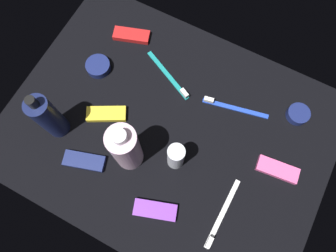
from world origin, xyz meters
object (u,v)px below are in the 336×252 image
object	(u,v)px
bodywash_bottle	(126,148)
snack_bar_yellow	(106,114)
toothbrush_blue	(231,107)
snack_bar_pink	(277,169)
lotion_bottle	(48,117)
cream_tin_right	(298,114)
toothbrush_white	(221,217)
cream_tin_left	(98,66)
snack_bar_purple	(155,210)
snack_bar_navy	(84,161)
snack_bar_red	(132,35)
deodorant_stick	(176,157)
toothbrush_teal	(170,77)

from	to	relation	value
bodywash_bottle	snack_bar_yellow	xyz separation A→B (cm)	(11.25, -6.98, -8.38)
toothbrush_blue	snack_bar_pink	distance (cm)	19.92
snack_bar_yellow	snack_bar_pink	xyz separation A→B (cm)	(-45.83, -7.31, 0.00)
lotion_bottle	toothbrush_blue	world-z (taller)	lotion_bottle
toothbrush_blue	cream_tin_right	xyz separation A→B (cm)	(-16.45, -6.13, 0.46)
toothbrush_white	cream_tin_left	distance (cm)	51.70
snack_bar_yellow	snack_bar_purple	bearing A→B (deg)	117.46
snack_bar_navy	snack_bar_red	bearing A→B (deg)	-95.84
toothbrush_blue	toothbrush_white	bearing A→B (deg)	108.99
snack_bar_purple	snack_bar_yellow	bearing A→B (deg)	-52.65
deodorant_stick	toothbrush_blue	xyz separation A→B (cm)	(-6.64, -20.02, -4.71)
deodorant_stick	snack_bar_pink	world-z (taller)	deodorant_stick
toothbrush_teal	cream_tin_right	xyz separation A→B (cm)	(-35.12, -6.01, 0.46)
snack_bar_red	snack_bar_purple	world-z (taller)	same
snack_bar_pink	snack_bar_red	bearing A→B (deg)	-24.34
toothbrush_white	snack_bar_navy	xyz separation A→B (cm)	(36.43, 3.65, 0.14)
snack_bar_red	cream_tin_right	world-z (taller)	cream_tin_right
snack_bar_pink	snack_bar_navy	size ratio (longest dim) A/B	1.00
deodorant_stick	cream_tin_left	world-z (taller)	deodorant_stick
deodorant_stick	snack_bar_navy	size ratio (longest dim) A/B	1.02
cream_tin_right	snack_bar_purple	bearing A→B (deg)	60.89
lotion_bottle	snack_bar_pink	size ratio (longest dim) A/B	1.82
bodywash_bottle	snack_bar_navy	size ratio (longest dim) A/B	1.92
snack_bar_red	snack_bar_yellow	bearing A→B (deg)	85.86
cream_tin_left	toothbrush_blue	bearing A→B (deg)	-170.38
snack_bar_red	snack_bar_purple	size ratio (longest dim) A/B	1.00
snack_bar_pink	snack_bar_navy	world-z (taller)	same
snack_bar_purple	snack_bar_navy	size ratio (longest dim) A/B	1.00
snack_bar_purple	cream_tin_right	xyz separation A→B (cm)	(-21.85, -39.24, 0.31)
bodywash_bottle	snack_bar_pink	world-z (taller)	bodywash_bottle
snack_bar_red	toothbrush_blue	bearing A→B (deg)	150.44
deodorant_stick	toothbrush_blue	world-z (taller)	deodorant_stick
toothbrush_white	snack_bar_purple	distance (cm)	15.89
toothbrush_blue	snack_bar_red	xyz separation A→B (cm)	(34.86, -6.84, 0.14)
toothbrush_blue	toothbrush_white	distance (cm)	28.83
bodywash_bottle	toothbrush_blue	world-z (taller)	bodywash_bottle
toothbrush_teal	cream_tin_left	xyz separation A→B (cm)	(19.27, 6.55, 0.48)
toothbrush_teal	snack_bar_navy	distance (cm)	32.15
deodorant_stick	cream_tin_right	world-z (taller)	deodorant_stick
bodywash_bottle	snack_bar_purple	bearing A→B (deg)	144.11
snack_bar_purple	snack_bar_navy	world-z (taller)	same
bodywash_bottle	snack_bar_pink	xyz separation A→B (cm)	(-34.58, -14.29, -8.38)
snack_bar_pink	cream_tin_right	bearing A→B (deg)	-93.80
deodorant_stick	cream_tin_right	bearing A→B (deg)	-131.44
snack_bar_red	cream_tin_left	distance (cm)	13.62
deodorant_stick	cream_tin_left	size ratio (longest dim) A/B	1.57
snack_bar_red	snack_bar_purple	distance (cm)	49.64
snack_bar_pink	cream_tin_left	size ratio (longest dim) A/B	1.54
snack_bar_red	lotion_bottle	bearing A→B (deg)	66.27
toothbrush_white	snack_bar_yellow	xyz separation A→B (cm)	(38.05, -9.84, 0.14)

